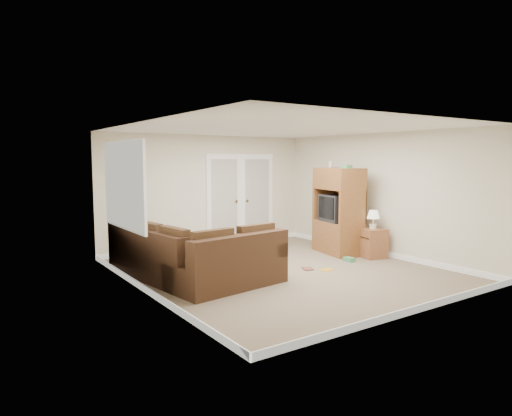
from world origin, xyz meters
TOP-DOWN VIEW (x-y plane):
  - floor at (0.00, 0.00)m, footprint 5.50×5.50m
  - ceiling at (0.00, 0.00)m, footprint 5.00×5.50m
  - wall_left at (-2.50, 0.00)m, footprint 0.02×5.50m
  - wall_right at (2.50, 0.00)m, footprint 0.02×5.50m
  - wall_back at (0.00, 2.75)m, footprint 5.00×0.02m
  - wall_front at (0.00, -2.75)m, footprint 5.00×0.02m
  - baseboards at (0.00, 0.00)m, footprint 5.00×5.50m
  - french_doors at (0.85, 2.71)m, footprint 1.80×0.05m
  - window_left at (-2.46, 1.00)m, footprint 0.05×1.92m
  - sectional_sofa at (-1.64, 0.32)m, footprint 2.18×2.84m
  - coffee_table at (-0.45, 0.56)m, footprint 0.74×1.15m
  - tv_armoire at (1.92, 0.60)m, footprint 0.83×1.22m
  - side_cabinet at (2.18, -0.13)m, footprint 0.54×0.54m
  - space_heater at (1.71, 2.20)m, footprint 0.11×0.09m
  - floor_magazine at (0.70, -0.38)m, footprint 0.28×0.23m
  - floor_greenbox at (1.53, -0.12)m, footprint 0.15×0.20m
  - floor_book at (0.38, -0.12)m, footprint 0.26×0.29m

SIDE VIEW (x-z plane):
  - floor at x=0.00m, z-range 0.00..0.00m
  - floor_magazine at x=0.70m, z-range 0.00..0.01m
  - floor_book at x=0.38m, z-range 0.00..0.02m
  - floor_greenbox at x=1.53m, z-range 0.00..0.08m
  - baseboards at x=0.00m, z-range 0.00..0.10m
  - space_heater at x=1.71m, z-range 0.00..0.27m
  - coffee_table at x=-0.45m, z-range -0.12..0.60m
  - sectional_sofa at x=-1.64m, z-range -0.09..0.76m
  - side_cabinet at x=2.18m, z-range -0.13..0.82m
  - tv_armoire at x=1.92m, z-range -0.06..1.87m
  - french_doors at x=0.85m, z-range -0.03..2.10m
  - wall_left at x=-2.50m, z-range 0.00..2.50m
  - wall_right at x=2.50m, z-range 0.00..2.50m
  - wall_back at x=0.00m, z-range 0.00..2.50m
  - wall_front at x=0.00m, z-range 0.00..2.50m
  - window_left at x=-2.46m, z-range 0.84..2.26m
  - ceiling at x=0.00m, z-range 2.49..2.51m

